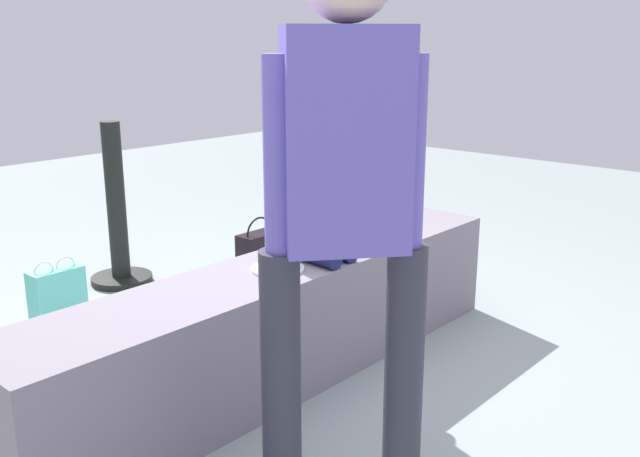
{
  "coord_description": "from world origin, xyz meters",
  "views": [
    {
      "loc": [
        -1.98,
        -1.99,
        1.43
      ],
      "look_at": [
        -0.14,
        -0.35,
        0.76
      ],
      "focal_mm": 39.62,
      "sensor_mm": 36.0,
      "label": 1
    }
  ],
  "objects_px": {
    "child_seated": "(307,208)",
    "cake_plate": "(278,265)",
    "adult_standing": "(345,178)",
    "gift_bag": "(58,301)",
    "handbag_black_leather": "(260,249)",
    "water_bottle_far_side": "(252,299)",
    "party_cup_red": "(226,277)",
    "cake_box_white": "(94,364)"
  },
  "relations": [
    {
      "from": "handbag_black_leather",
      "to": "child_seated",
      "type": "bearing_deg",
      "value": -124.88
    },
    {
      "from": "child_seated",
      "to": "gift_bag",
      "type": "bearing_deg",
      "value": 115.98
    },
    {
      "from": "adult_standing",
      "to": "water_bottle_far_side",
      "type": "xyz_separation_m",
      "value": [
        0.83,
        1.32,
        -0.95
      ]
    },
    {
      "from": "party_cup_red",
      "to": "cake_box_white",
      "type": "distance_m",
      "value": 1.23
    },
    {
      "from": "water_bottle_far_side",
      "to": "gift_bag",
      "type": "bearing_deg",
      "value": 145.05
    },
    {
      "from": "child_seated",
      "to": "handbag_black_leather",
      "type": "distance_m",
      "value": 1.55
    },
    {
      "from": "child_seated",
      "to": "handbag_black_leather",
      "type": "height_order",
      "value": "child_seated"
    },
    {
      "from": "adult_standing",
      "to": "cake_plate",
      "type": "bearing_deg",
      "value": 60.12
    },
    {
      "from": "child_seated",
      "to": "water_bottle_far_side",
      "type": "distance_m",
      "value": 0.9
    },
    {
      "from": "gift_bag",
      "to": "party_cup_red",
      "type": "bearing_deg",
      "value": -4.99
    },
    {
      "from": "party_cup_red",
      "to": "handbag_black_leather",
      "type": "bearing_deg",
      "value": 15.32
    },
    {
      "from": "adult_standing",
      "to": "handbag_black_leather",
      "type": "bearing_deg",
      "value": 52.97
    },
    {
      "from": "child_seated",
      "to": "party_cup_red",
      "type": "height_order",
      "value": "child_seated"
    },
    {
      "from": "child_seated",
      "to": "gift_bag",
      "type": "xyz_separation_m",
      "value": [
        -0.56,
        1.16,
        -0.55
      ]
    },
    {
      "from": "party_cup_red",
      "to": "gift_bag",
      "type": "bearing_deg",
      "value": 175.01
    },
    {
      "from": "water_bottle_far_side",
      "to": "handbag_black_leather",
      "type": "height_order",
      "value": "handbag_black_leather"
    },
    {
      "from": "cake_plate",
      "to": "party_cup_red",
      "type": "distance_m",
      "value": 1.38
    },
    {
      "from": "party_cup_red",
      "to": "handbag_black_leather",
      "type": "relative_size",
      "value": 0.32
    },
    {
      "from": "gift_bag",
      "to": "handbag_black_leather",
      "type": "height_order",
      "value": "gift_bag"
    },
    {
      "from": "adult_standing",
      "to": "cake_plate",
      "type": "xyz_separation_m",
      "value": [
        0.39,
        0.68,
        -0.51
      ]
    },
    {
      "from": "child_seated",
      "to": "cake_plate",
      "type": "distance_m",
      "value": 0.29
    },
    {
      "from": "cake_box_white",
      "to": "water_bottle_far_side",
      "type": "bearing_deg",
      "value": -1.29
    },
    {
      "from": "child_seated",
      "to": "gift_bag",
      "type": "relative_size",
      "value": 1.26
    },
    {
      "from": "child_seated",
      "to": "cake_plate",
      "type": "height_order",
      "value": "child_seated"
    },
    {
      "from": "gift_bag",
      "to": "handbag_black_leather",
      "type": "distance_m",
      "value": 1.38
    },
    {
      "from": "handbag_black_leather",
      "to": "water_bottle_far_side",
      "type": "bearing_deg",
      "value": -136.17
    },
    {
      "from": "adult_standing",
      "to": "water_bottle_far_side",
      "type": "distance_m",
      "value": 1.83
    },
    {
      "from": "child_seated",
      "to": "party_cup_red",
      "type": "xyz_separation_m",
      "value": [
        0.45,
        1.07,
        -0.67
      ]
    },
    {
      "from": "child_seated",
      "to": "adult_standing",
      "type": "xyz_separation_m",
      "value": [
        -0.61,
        -0.71,
        0.32
      ]
    },
    {
      "from": "gift_bag",
      "to": "cake_plate",
      "type": "bearing_deg",
      "value": -73.8
    },
    {
      "from": "water_bottle_far_side",
      "to": "cake_plate",
      "type": "bearing_deg",
      "value": -124.63
    },
    {
      "from": "water_bottle_far_side",
      "to": "cake_box_white",
      "type": "bearing_deg",
      "value": 178.71
    },
    {
      "from": "gift_bag",
      "to": "water_bottle_far_side",
      "type": "distance_m",
      "value": 0.97
    },
    {
      "from": "cake_plate",
      "to": "gift_bag",
      "type": "distance_m",
      "value": 1.3
    },
    {
      "from": "adult_standing",
      "to": "handbag_black_leather",
      "type": "relative_size",
      "value": 5.21
    },
    {
      "from": "child_seated",
      "to": "cake_plate",
      "type": "relative_size",
      "value": 2.16
    },
    {
      "from": "party_cup_red",
      "to": "cake_plate",
      "type": "bearing_deg",
      "value": -120.97
    },
    {
      "from": "handbag_black_leather",
      "to": "adult_standing",
      "type": "bearing_deg",
      "value": -127.03
    },
    {
      "from": "adult_standing",
      "to": "cake_plate",
      "type": "height_order",
      "value": "adult_standing"
    },
    {
      "from": "adult_standing",
      "to": "party_cup_red",
      "type": "height_order",
      "value": "adult_standing"
    },
    {
      "from": "gift_bag",
      "to": "party_cup_red",
      "type": "height_order",
      "value": "gift_bag"
    },
    {
      "from": "adult_standing",
      "to": "gift_bag",
      "type": "bearing_deg",
      "value": 88.75
    }
  ]
}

